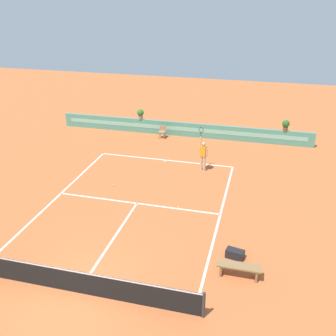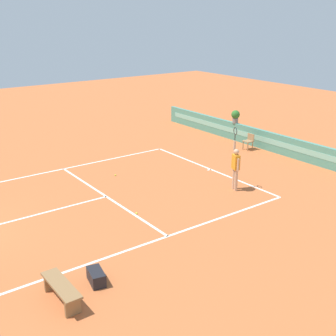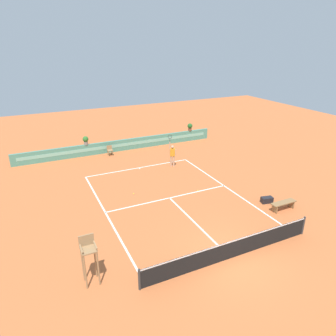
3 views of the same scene
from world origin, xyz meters
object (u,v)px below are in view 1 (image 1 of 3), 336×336
object	(u,v)px
tennis_ball_near_baseline	(179,207)
potted_plant_far_right	(286,125)
gear_bag	(235,254)
tennis_player	(203,154)
bench_courtside	(239,268)
ball_kid_chair	(162,131)
potted_plant_left	(140,114)
tennis_ball_mid_court	(113,185)

from	to	relation	value
tennis_ball_near_baseline	potted_plant_far_right	distance (m)	11.15
gear_bag	tennis_player	distance (m)	8.17
gear_bag	bench_courtside	bearing A→B (deg)	-77.41
ball_kid_chair	tennis_ball_near_baseline	world-z (taller)	ball_kid_chair
tennis_ball_near_baseline	potted_plant_left	bearing A→B (deg)	117.43
gear_bag	tennis_player	world-z (taller)	tennis_player
tennis_ball_near_baseline	tennis_ball_mid_court	distance (m)	4.19
tennis_ball_near_baseline	tennis_player	bearing A→B (deg)	85.27
bench_courtside	tennis_player	xyz separation A→B (m)	(-2.87, 8.77, 0.67)
tennis_player	potted_plant_left	bearing A→B (deg)	135.68
gear_bag	potted_plant_far_right	distance (m)	13.27
tennis_ball_near_baseline	gear_bag	bearing A→B (deg)	-46.60
tennis_player	ball_kid_chair	bearing A→B (deg)	128.45
gear_bag	tennis_player	size ratio (longest dim) A/B	0.27
tennis_player	tennis_ball_mid_court	size ratio (longest dim) A/B	38.01
potted_plant_left	potted_plant_far_right	distance (m)	10.08
gear_bag	potted_plant_far_right	world-z (taller)	potted_plant_far_right
ball_kid_chair	potted_plant_left	size ratio (longest dim) A/B	1.17
tennis_ball_mid_court	gear_bag	bearing A→B (deg)	-33.26
gear_bag	tennis_ball_near_baseline	bearing A→B (deg)	133.40
ball_kid_chair	potted_plant_far_right	bearing A→B (deg)	5.06
bench_courtside	potted_plant_left	bearing A→B (deg)	120.63
potted_plant_far_right	gear_bag	bearing A→B (deg)	-98.45
potted_plant_left	potted_plant_far_right	bearing A→B (deg)	0.00
tennis_ball_mid_court	potted_plant_far_right	distance (m)	12.39
tennis_ball_near_baseline	potted_plant_far_right	world-z (taller)	potted_plant_far_right
bench_courtside	tennis_ball_mid_court	xyz separation A→B (m)	(-7.19, 5.64, -0.34)
bench_courtside	ball_kid_chair	bearing A→B (deg)	116.05
tennis_ball_mid_court	potted_plant_far_right	size ratio (longest dim) A/B	0.09
gear_bag	tennis_ball_near_baseline	size ratio (longest dim) A/B	10.29
tennis_ball_mid_court	ball_kid_chair	bearing A→B (deg)	85.34
ball_kid_chair	tennis_ball_mid_court	world-z (taller)	ball_kid_chair
ball_kid_chair	potted_plant_left	distance (m)	2.17
ball_kid_chair	potted_plant_left	xyz separation A→B (m)	(-1.82, 0.73, 0.93)
gear_bag	ball_kid_chair	bearing A→B (deg)	117.11
tennis_player	tennis_ball_near_baseline	distance (m)	4.65
tennis_ball_mid_court	tennis_ball_near_baseline	bearing A→B (deg)	-19.35
tennis_ball_mid_court	bench_courtside	bearing A→B (deg)	-38.08
tennis_player	tennis_ball_near_baseline	xyz separation A→B (m)	(-0.37, -4.52, -1.02)
tennis_ball_mid_court	potted_plant_left	size ratio (longest dim) A/B	0.09
tennis_player	tennis_ball_mid_court	distance (m)	5.44
bench_courtside	gear_bag	world-z (taller)	bench_courtside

